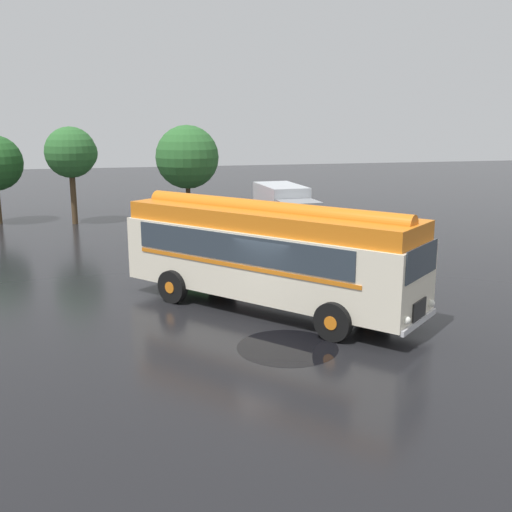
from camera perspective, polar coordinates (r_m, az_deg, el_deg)
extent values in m
plane|color=black|center=(18.59, 1.78, -5.79)|extent=(120.00, 120.00, 0.00)
cube|color=silver|center=(18.92, 1.06, -0.40)|extent=(8.43, 9.20, 2.10)
cube|color=orange|center=(18.66, 1.08, 3.58)|extent=(8.14, 8.92, 0.56)
cylinder|color=orange|center=(18.62, 1.08, 4.36)|extent=(6.66, 7.58, 0.60)
cube|color=#2D3842|center=(19.99, 2.42, 1.99)|extent=(5.25, 6.08, 0.84)
cube|color=#2D3842|center=(17.97, -2.01, 0.74)|extent=(5.25, 6.08, 0.84)
cube|color=orange|center=(20.04, 2.64, 0.44)|extent=(5.38, 6.23, 0.12)
cube|color=orange|center=(18.04, -1.74, -0.98)|extent=(5.38, 6.23, 0.12)
cube|color=#2D3842|center=(16.52, 15.53, -0.47)|extent=(1.69, 1.46, 0.88)
cube|color=black|center=(16.88, 15.27, -5.01)|extent=(0.72, 0.63, 0.56)
cube|color=silver|center=(16.97, 15.26, -6.08)|extent=(1.86, 1.63, 0.16)
sphere|color=white|center=(17.69, 16.33, -4.34)|extent=(0.22, 0.22, 0.22)
sphere|color=white|center=(16.08, 14.15, -5.95)|extent=(0.22, 0.22, 0.22)
cylinder|color=black|center=(18.82, 11.14, -4.04)|extent=(0.93, 1.02, 1.10)
cylinder|color=orange|center=(18.82, 11.14, -4.04)|extent=(0.49, 0.50, 0.39)
cylinder|color=black|center=(16.59, 7.35, -6.22)|extent=(0.93, 1.02, 1.10)
cylinder|color=orange|center=(16.59, 7.35, -6.22)|extent=(0.49, 0.50, 0.39)
cylinder|color=black|center=(21.87, -3.27, -1.41)|extent=(0.93, 1.02, 1.10)
cylinder|color=orange|center=(21.87, -3.27, -1.41)|extent=(0.49, 0.50, 0.39)
cylinder|color=black|center=(19.99, -7.96, -2.90)|extent=(0.93, 1.02, 1.10)
cylinder|color=orange|center=(19.99, -7.96, -2.90)|extent=(0.49, 0.50, 0.39)
cube|color=#144C28|center=(30.40, -6.83, 2.83)|extent=(1.87, 4.27, 0.70)
cube|color=#144C28|center=(30.44, -6.91, 4.12)|extent=(1.59, 2.24, 0.64)
cube|color=#2D3842|center=(30.56, -5.50, 4.19)|extent=(0.10, 1.93, 0.50)
cube|color=#2D3842|center=(30.33, -8.33, 4.04)|extent=(0.10, 1.93, 0.50)
cylinder|color=black|center=(29.35, -4.71, 1.82)|extent=(0.23, 0.65, 0.64)
cylinder|color=black|center=(29.07, -8.11, 1.62)|extent=(0.23, 0.65, 0.64)
cylinder|color=black|center=(31.87, -5.63, 2.69)|extent=(0.23, 0.65, 0.64)
cylinder|color=black|center=(31.61, -8.77, 2.51)|extent=(0.23, 0.65, 0.64)
cube|color=maroon|center=(31.11, -1.72, 3.15)|extent=(1.99, 4.31, 0.70)
cube|color=maroon|center=(31.14, -1.81, 4.41)|extent=(1.64, 2.28, 0.64)
cube|color=#2D3842|center=(31.35, -0.47, 4.47)|extent=(0.16, 1.93, 0.50)
cube|color=#2D3842|center=(30.95, -3.16, 4.34)|extent=(0.16, 1.93, 0.50)
cylinder|color=black|center=(30.19, 0.56, 2.18)|extent=(0.24, 0.65, 0.64)
cylinder|color=black|center=(29.71, -2.67, 1.98)|extent=(0.24, 0.65, 0.64)
cylinder|color=black|center=(32.64, -0.85, 2.99)|extent=(0.24, 0.65, 0.64)
cylinder|color=black|center=(32.19, -3.86, 2.82)|extent=(0.24, 0.65, 0.64)
cube|color=#B2B7BC|center=(32.45, 2.37, 4.95)|extent=(2.16, 4.02, 2.10)
cube|color=gray|center=(29.78, 4.11, 3.71)|extent=(1.97, 1.82, 1.60)
cube|color=#2D3842|center=(28.92, 4.72, 3.99)|extent=(1.70, 0.10, 0.72)
cylinder|color=black|center=(30.34, 5.90, 2.31)|extent=(0.27, 0.81, 0.80)
cylinder|color=black|center=(29.64, 2.16, 2.12)|extent=(0.27, 0.81, 0.80)
cylinder|color=black|center=(33.62, 3.65, 3.40)|extent=(0.27, 0.81, 0.80)
cylinder|color=black|center=(32.99, 0.24, 3.24)|extent=(0.27, 0.81, 0.80)
cylinder|color=#4C3823|center=(36.15, -16.98, 5.32)|extent=(0.33, 0.33, 3.02)
sphere|color=#2D662D|center=(35.93, -17.25, 9.41)|extent=(2.88, 2.88, 2.88)
sphere|color=#2D662D|center=(36.05, -16.51, 9.39)|extent=(2.09, 2.09, 2.09)
cylinder|color=#4C3823|center=(37.01, -6.47, 5.38)|extent=(0.28, 0.28, 2.28)
sphere|color=#2D662D|center=(36.76, -6.57, 9.35)|extent=(3.81, 3.81, 3.81)
sphere|color=#2D662D|center=(36.42, -7.25, 9.72)|extent=(2.50, 2.50, 2.50)
cylinder|color=black|center=(16.20, 3.02, -8.68)|extent=(2.72, 2.72, 0.01)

